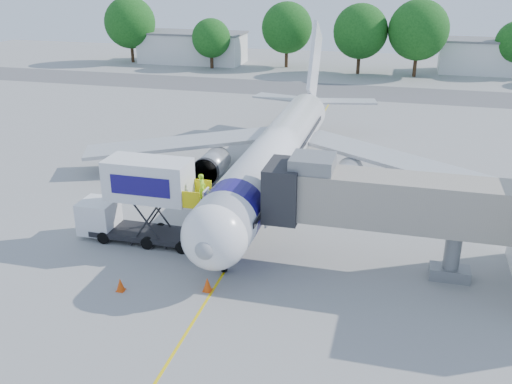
% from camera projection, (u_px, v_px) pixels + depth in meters
% --- Properties ---
extents(ground, '(160.00, 160.00, 0.00)m').
position_uv_depth(ground, '(264.00, 208.00, 41.45)').
color(ground, gray).
rests_on(ground, ground).
extents(guidance_line, '(0.15, 70.00, 0.01)m').
position_uv_depth(guidance_line, '(264.00, 208.00, 41.45)').
color(guidance_line, yellow).
rests_on(guidance_line, ground).
extents(taxiway_strip, '(120.00, 10.00, 0.01)m').
position_uv_depth(taxiway_strip, '(337.00, 91.00, 79.11)').
color(taxiway_strip, '#59595B').
rests_on(taxiway_strip, ground).
extents(aircraft, '(34.17, 37.73, 11.35)m').
position_uv_depth(aircraft, '(277.00, 152.00, 44.04)').
color(aircraft, white).
rests_on(aircraft, ground).
extents(jet_bridge, '(13.90, 3.20, 6.60)m').
position_uv_depth(jet_bridge, '(374.00, 200.00, 31.66)').
color(jet_bridge, gray).
rests_on(jet_bridge, ground).
extents(catering_hiloader, '(8.58, 2.44, 5.50)m').
position_uv_depth(catering_hiloader, '(140.00, 201.00, 35.61)').
color(catering_hiloader, black).
rests_on(catering_hiloader, ground).
extents(ground_tug, '(4.19, 2.63, 1.57)m').
position_uv_depth(ground_tug, '(246.00, 344.00, 25.38)').
color(ground_tug, silver).
rests_on(ground_tug, ground).
extents(safety_cone_a, '(0.50, 0.50, 0.80)m').
position_uv_depth(safety_cone_a, '(207.00, 285.00, 30.86)').
color(safety_cone_a, '#DD460B').
rests_on(safety_cone_a, ground).
extents(safety_cone_b, '(0.48, 0.48, 0.76)m').
position_uv_depth(safety_cone_b, '(120.00, 285.00, 30.88)').
color(safety_cone_b, '#DD460B').
rests_on(safety_cone_b, ground).
extents(outbuilding_left, '(18.40, 8.40, 5.30)m').
position_uv_depth(outbuilding_left, '(193.00, 47.00, 100.87)').
color(outbuilding_left, silver).
rests_on(outbuilding_left, ground).
extents(outbuilding_right, '(16.40, 7.40, 5.30)m').
position_uv_depth(outbuilding_right, '(492.00, 56.00, 90.87)').
color(outbuilding_right, silver).
rests_on(outbuilding_right, ground).
extents(tree_a, '(8.83, 8.83, 11.25)m').
position_uv_depth(tree_a, '(130.00, 23.00, 99.47)').
color(tree_a, '#382314').
rests_on(tree_a, ground).
extents(tree_b, '(6.40, 6.40, 8.15)m').
position_uv_depth(tree_b, '(211.00, 38.00, 94.37)').
color(tree_b, '#382314').
rests_on(tree_b, ground).
extents(tree_c, '(8.41, 8.41, 10.72)m').
position_uv_depth(tree_c, '(287.00, 28.00, 94.71)').
color(tree_c, '#382314').
rests_on(tree_c, ground).
extents(tree_d, '(8.51, 8.51, 10.84)m').
position_uv_depth(tree_d, '(360.00, 31.00, 89.05)').
color(tree_d, '#382314').
rests_on(tree_d, ground).
extents(tree_e, '(9.12, 9.12, 11.63)m').
position_uv_depth(tree_e, '(419.00, 30.00, 86.51)').
color(tree_e, '#382314').
rests_on(tree_e, ground).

